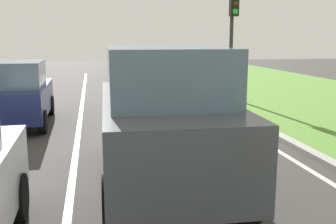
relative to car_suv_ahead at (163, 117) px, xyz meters
name	(u,v)px	position (x,y,z in m)	size (l,w,h in m)	color
ground_plane	(105,126)	(-0.80, 4.66, -1.17)	(60.00, 60.00, 0.00)	#383533
lane_line_center	(79,127)	(-1.50, 4.66, -1.16)	(0.12, 32.00, 0.01)	silver
lane_line_right_edge	(229,121)	(2.80, 4.66, -1.16)	(0.12, 32.00, 0.01)	silver
curb_right	(245,118)	(3.30, 4.66, -1.11)	(0.24, 48.00, 0.12)	#9E9B93
car_suv_ahead	(163,117)	(0.00, 0.00, 0.00)	(2.08, 4.56, 2.28)	#474C51
car_hatchback_far	(17,94)	(-3.17, 5.30, -0.28)	(1.79, 3.73, 1.78)	navy
traffic_light_near_right	(233,24)	(4.20, 8.39, 1.75)	(0.32, 0.50, 4.21)	#2D2D2D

